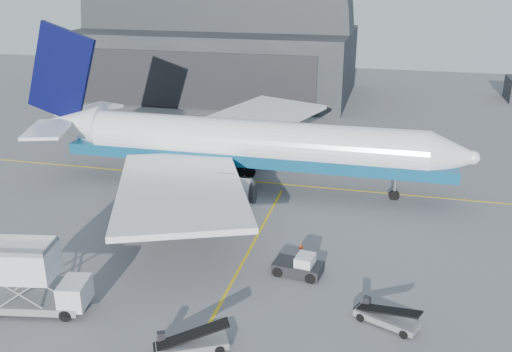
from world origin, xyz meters
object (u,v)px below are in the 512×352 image
(pushback_tug, at_px, (299,267))
(catering_truck, at_px, (32,279))
(belt_loader_a, at_px, (191,343))
(belt_loader_b, at_px, (386,317))
(airliner, at_px, (237,143))

(pushback_tug, bearing_deg, catering_truck, -143.43)
(belt_loader_a, relative_size, belt_loader_b, 1.03)
(pushback_tug, bearing_deg, airliner, 127.72)
(airliner, height_order, belt_loader_b, airliner)
(catering_truck, height_order, pushback_tug, catering_truck)
(belt_loader_a, distance_m, belt_loader_b, 13.30)
(catering_truck, distance_m, belt_loader_b, 24.68)
(belt_loader_a, bearing_deg, airliner, 72.94)
(airliner, xyz_separation_m, belt_loader_a, (4.92, -28.69, -4.34))
(catering_truck, height_order, belt_loader_a, catering_truck)
(belt_loader_a, height_order, belt_loader_b, belt_loader_a)
(airliner, relative_size, belt_loader_b, 10.80)
(catering_truck, bearing_deg, airliner, 64.57)
(catering_truck, xyz_separation_m, belt_loader_a, (12.31, -1.73, -1.93))
(catering_truck, xyz_separation_m, belt_loader_b, (24.25, 4.13, -1.95))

